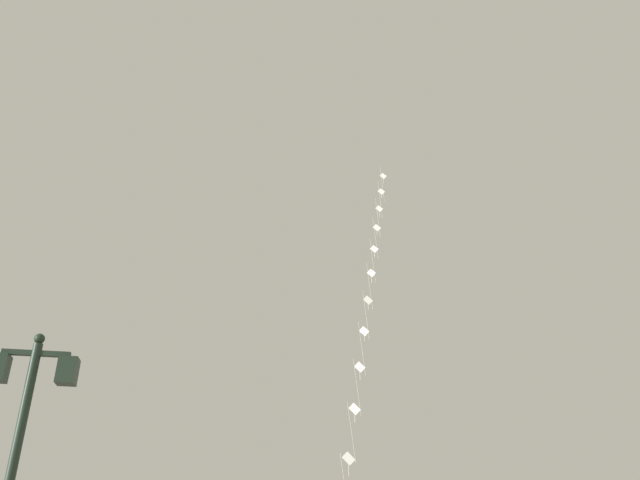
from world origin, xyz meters
name	(u,v)px	position (x,y,z in m)	size (l,w,h in m)	color
twin_lantern_lamp_post	(20,432)	(-2.57, 8.64, 3.31)	(1.27, 0.28, 4.78)	#1E2D23
kite_train	(368,299)	(6.72, 23.76, 11.80)	(6.41, 13.36, 22.82)	brown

